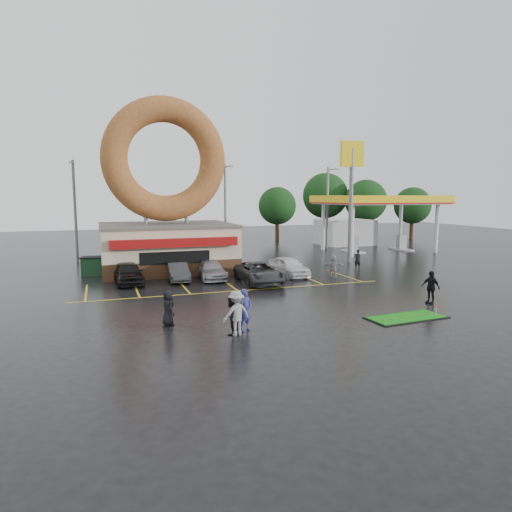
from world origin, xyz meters
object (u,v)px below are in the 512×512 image
object	(u,v)px
streetlight_left	(75,208)
putting_green	(407,317)
shell_sign	(351,179)
car_dgrey	(178,272)
person_cameraman	(431,287)
dumpster	(95,266)
streetlight_right	(328,206)
car_silver	(211,270)
gas_station	(364,215)
person_blue	(245,310)
streetlight_mid	(225,207)
car_grey	(259,273)
car_black	(128,273)
donut_shop	(166,214)
car_white	(289,266)

from	to	relation	value
streetlight_left	putting_green	world-z (taller)	streetlight_left
shell_sign	car_dgrey	world-z (taller)	shell_sign
person_cameraman	dumpster	world-z (taller)	person_cameraman
streetlight_right	car_silver	distance (m)	22.07
car_dgrey	dumpster	bearing A→B (deg)	143.62
person_cameraman	gas_station	bearing A→B (deg)	139.27
car_dgrey	person_blue	xyz separation A→B (m)	(0.86, -12.86, 0.31)
person_blue	dumpster	size ratio (longest dim) A/B	1.05
streetlight_mid	car_silver	distance (m)	14.33
gas_station	putting_green	distance (m)	30.08
car_grey	person_blue	world-z (taller)	person_blue
streetlight_right	person_blue	bearing A→B (deg)	-124.13
car_black	streetlight_right	bearing A→B (deg)	28.99
donut_shop	car_dgrey	world-z (taller)	donut_shop
streetlight_mid	car_grey	xyz separation A→B (m)	(-1.92, -15.57, -4.06)
gas_station	car_black	size ratio (longest dim) A/B	3.15
shell_sign	gas_station	bearing A→B (deg)	51.93
shell_sign	putting_green	bearing A→B (deg)	-112.10
dumpster	car_dgrey	bearing A→B (deg)	-29.59
car_white	person_cameraman	xyz separation A→B (m)	(4.04, -10.44, 0.19)
gas_station	person_cameraman	world-z (taller)	gas_station
car_white	gas_station	bearing A→B (deg)	36.29
streetlight_right	car_silver	world-z (taller)	streetlight_right
streetlight_mid	streetlight_right	size ratio (longest dim) A/B	1.00
donut_shop	person_blue	bearing A→B (deg)	-87.26
donut_shop	car_silver	xyz separation A→B (m)	(2.38, -4.97, -3.83)
shell_sign	person_cameraman	size ratio (longest dim) A/B	5.81
dumpster	streetlight_right	bearing A→B (deg)	30.33
streetlight_right	person_cameraman	xyz separation A→B (m)	(-6.91, -25.19, -3.87)
streetlight_mid	putting_green	size ratio (longest dim) A/B	2.20
shell_sign	car_black	size ratio (longest dim) A/B	2.45
streetlight_left	car_grey	xyz separation A→B (m)	(12.08, -14.57, -4.06)
person_blue	person_cameraman	bearing A→B (deg)	-19.69
car_dgrey	car_white	world-z (taller)	car_white
putting_green	streetlight_mid	bearing A→B (deg)	94.21
streetlight_right	car_grey	distance (m)	22.02
car_silver	donut_shop	bearing A→B (deg)	118.45
car_white	person_cameraman	distance (m)	11.20
car_white	shell_sign	bearing A→B (deg)	24.93
streetlight_left	streetlight_mid	xyz separation A→B (m)	(14.00, 1.00, 0.00)
car_silver	car_dgrey	bearing A→B (deg)	-177.16
car_dgrey	person_cameraman	world-z (taller)	person_cameraman
car_black	person_blue	distance (m)	13.53
car_black	car_silver	distance (m)	5.72
shell_sign	car_white	world-z (taller)	shell_sign
car_black	dumpster	world-z (taller)	car_black
car_dgrey	person_cameraman	xyz separation A→B (m)	(12.09, -11.27, 0.28)
streetlight_left	streetlight_right	distance (m)	26.08
car_dgrey	shell_sign	bearing A→B (deg)	16.37
car_dgrey	person_blue	distance (m)	12.89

